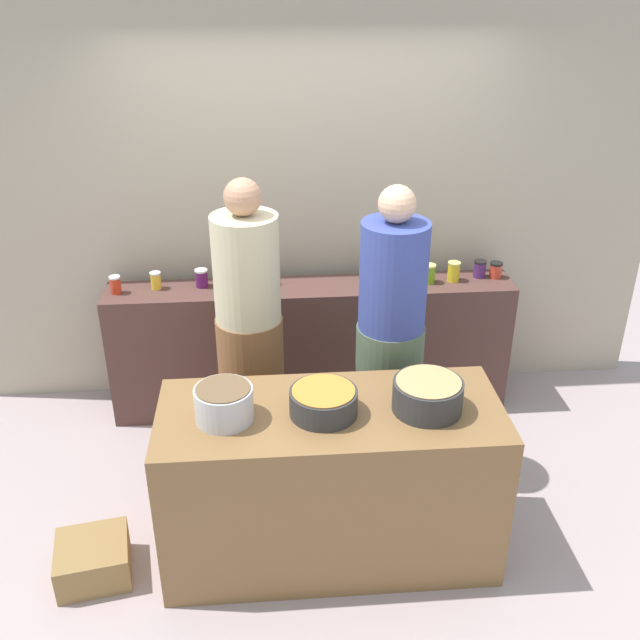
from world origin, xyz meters
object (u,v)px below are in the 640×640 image
preserve_jar_4 (267,277)px  preserve_jar_3 (225,279)px  cook_with_tongs (250,346)px  preserve_jar_5 (371,270)px  preserve_jar_6 (408,271)px  preserve_jar_8 (454,271)px  preserve_jar_0 (115,285)px  preserve_jar_1 (156,280)px  cooking_pot_center (324,402)px  preserve_jar_9 (480,269)px  preserve_jar_2 (202,278)px  preserve_jar_10 (496,270)px  cook_in_cap (390,354)px  preserve_jar_7 (429,274)px  cooking_pot_right (428,395)px  bread_crate (93,560)px  cooking_pot_left (224,404)px

preserve_jar_4 → preserve_jar_3: bearing=-174.1°
cook_with_tongs → preserve_jar_5: bearing=40.2°
preserve_jar_6 → preserve_jar_8: bearing=-5.7°
preserve_jar_0 → preserve_jar_1: bearing=11.6°
preserve_jar_8 → cooking_pot_center: size_ratio=0.40×
preserve_jar_0 → preserve_jar_9: 2.41m
preserve_jar_8 → preserve_jar_9: preserve_jar_8 is taller
preserve_jar_1 → preserve_jar_2: size_ratio=0.96×
preserve_jar_10 → cook_in_cap: bearing=-136.6°
preserve_jar_5 → preserve_jar_8: size_ratio=1.05×
preserve_jar_4 → cooking_pot_center: 1.50m
cooking_pot_center → preserve_jar_3: bearing=109.9°
preserve_jar_2 → preserve_jar_4: 0.43m
preserve_jar_3 → preserve_jar_5: preserve_jar_5 is taller
preserve_jar_7 → cook_in_cap: cook_in_cap is taller
preserve_jar_7 → cooking_pot_right: bearing=-102.5°
preserve_jar_3 → preserve_jar_6: size_ratio=0.91×
bread_crate → preserve_jar_6: bearing=39.3°
preserve_jar_0 → bread_crate: size_ratio=0.33×
preserve_jar_4 → preserve_jar_7: size_ratio=0.81×
preserve_jar_6 → cooking_pot_right: size_ratio=0.39×
preserve_jar_2 → cooking_pot_right: cooking_pot_right is taller
preserve_jar_1 → preserve_jar_8: 1.96m
preserve_jar_4 → preserve_jar_5: preserve_jar_5 is taller
preserve_jar_2 → preserve_jar_6: 1.37m
preserve_jar_6 → cook_in_cap: 0.86m
preserve_jar_8 → cooking_pot_right: 1.52m
preserve_jar_3 → cook_with_tongs: 0.67m
preserve_jar_3 → preserve_jar_4: size_ratio=1.18×
preserve_jar_2 → preserve_jar_3: preserve_jar_3 is taller
preserve_jar_3 → cook_with_tongs: size_ratio=0.07×
preserve_jar_2 → preserve_jar_5: preserve_jar_5 is taller
preserve_jar_4 → preserve_jar_0: bearing=-176.6°
preserve_jar_6 → preserve_jar_7: 0.14m
preserve_jar_3 → cooking_pot_right: cooking_pot_right is taller
preserve_jar_3 → cooking_pot_center: bearing=-70.1°
preserve_jar_2 → preserve_jar_10: bearing=-0.3°
preserve_jar_4 → bread_crate: size_ratio=0.29×
preserve_jar_5 → preserve_jar_10: size_ratio=1.28×
preserve_jar_7 → cook_with_tongs: bearing=-152.8°
preserve_jar_4 → preserve_jar_5: bearing=1.7°
preserve_jar_5 → preserve_jar_7: (0.38, -0.07, -0.01)m
cooking_pot_left → cook_in_cap: (0.91, 0.67, -0.15)m
preserve_jar_7 → cooking_pot_center: bearing=-120.0°
preserve_jar_2 → preserve_jar_9: preserve_jar_2 is taller
cooking_pot_left → cook_in_cap: bearing=36.2°
preserve_jar_3 → preserve_jar_8: (1.52, -0.01, 0.01)m
cook_with_tongs → bread_crate: size_ratio=5.07×
preserve_jar_0 → preserve_jar_2: bearing=6.4°
preserve_jar_1 → preserve_jar_4: preserve_jar_1 is taller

